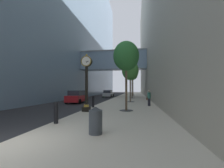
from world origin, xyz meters
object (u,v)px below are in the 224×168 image
Objects in this scene: street_tree_mid_far at (132,73)px; pedestrian_walking at (149,98)px; street_tree_near at (126,56)px; bollard_nearest at (56,112)px; car_white_near at (108,94)px; bollard_third at (93,101)px; street_tree_far at (133,75)px; trash_bin at (96,120)px; car_red_mid at (77,97)px; street_tree_mid_near at (130,71)px; street_clock at (86,80)px.

street_tree_mid_far is 13.47m from pedestrian_walking.
street_tree_mid_far is at bearing 90.00° from street_tree_near.
bollard_nearest is 0.26× the size of car_white_near.
street_tree_mid_far is at bearing 77.88° from bollard_third.
street_tree_near reaches higher than car_white_near.
street_tree_far is (-0.00, 8.23, 0.49)m from street_tree_mid_far.
trash_bin is at bearing -91.89° from street_tree_mid_far.
car_red_mid is at bearing 134.93° from street_tree_near.
street_tree_mid_near is 7.90m from car_red_mid.
street_tree_near is (3.01, 0.95, 1.92)m from street_clock.
street_tree_near reaches higher than car_red_mid.
car_red_mid is at bearing 124.94° from bollard_third.
street_tree_near is at bearing -26.37° from bollard_third.
street_clock is 1.05× the size of car_white_near.
car_red_mid is at bearing 160.08° from pedestrian_walking.
car_white_near is at bearing -151.70° from street_tree_far.
bollard_third is at bearing -83.40° from car_white_near.
street_tree_far is (3.20, 29.81, 4.55)m from bollard_nearest.
bollard_third is at bearing 106.76° from trash_bin.
pedestrian_walking is 0.38× the size of car_white_near.
bollard_nearest is 0.25× the size of car_red_mid.
street_tree_mid_near is 1.30× the size of car_white_near.
bollard_third is at bearing 153.63° from street_tree_near.
street_tree_near is at bearing -90.00° from street_tree_far.
street_tree_far is at bearing 90.00° from street_tree_mid_near.
bollard_nearest is 1.00× the size of bollard_third.
street_tree_mid_far reaches higher than pedestrian_walking.
street_tree_mid_far is at bearing 53.67° from car_red_mid.
trash_bin is at bearing -30.02° from bollard_nearest.
bollard_nearest is at bearing -85.04° from car_white_near.
trash_bin is (2.25, -5.56, -1.90)m from street_clock.
street_tree_near is 1.29× the size of car_red_mid.
trash_bin is 14.86m from car_red_mid.
street_tree_far is at bearing 90.00° from street_tree_near.
street_tree_far reaches higher than trash_bin.
street_tree_near is 22.73m from car_white_near.
bollard_third is 5.20m from street_tree_near.
bollard_third is 1.04× the size of trash_bin.
street_tree_near is 7.59m from trash_bin.
bollard_third is 0.68× the size of pedestrian_walking.
street_clock is 25.97m from street_tree_far.
bollard_nearest is 6.69m from bollard_third.
street_tree_near is (3.20, -1.59, 3.78)m from bollard_third.
street_tree_mid_far reaches higher than car_white_near.
car_white_near is 0.97× the size of car_red_mid.
trash_bin is 10.61m from pedestrian_walking.
street_tree_far is at bearing 83.31° from street_clock.
street_tree_mid_far is (0.00, 8.23, 0.47)m from street_tree_mid_near.
trash_bin is 0.24× the size of car_red_mid.
street_tree_near is 10.54m from car_red_mid.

